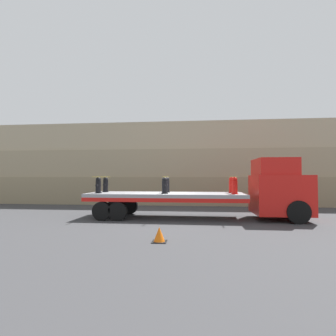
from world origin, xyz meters
TOP-DOWN VIEW (x-y plane):
  - ground_plane at (0.00, 0.00)m, footprint 120.00×120.00m
  - rock_cliff at (0.00, 7.46)m, footprint 60.00×3.30m
  - truck_cab at (5.93, 0.00)m, footprint 2.63×2.66m
  - flatbed_trailer at (-0.55, 0.00)m, footprint 8.26×2.66m
  - fire_hydrant_black_near_0 at (-3.53, -0.56)m, footprint 0.35×0.56m
  - fire_hydrant_black_far_0 at (-3.53, 0.56)m, footprint 0.35×0.56m
  - fire_hydrant_black_near_1 at (0.00, -0.56)m, footprint 0.35×0.56m
  - fire_hydrant_black_far_1 at (0.00, 0.56)m, footprint 0.35×0.56m
  - fire_hydrant_red_near_2 at (3.53, -0.56)m, footprint 0.35×0.56m
  - fire_hydrant_red_far_2 at (3.53, 0.56)m, footprint 0.35×0.56m
  - cargo_strap_rear at (-3.53, 0.00)m, footprint 0.05×2.76m
  - cargo_strap_middle at (0.00, 0.00)m, footprint 0.05×2.76m
  - cargo_strap_front at (3.53, 0.00)m, footprint 0.05×2.76m
  - traffic_cone at (0.37, -5.19)m, footprint 0.49×0.49m

SIDE VIEW (x-z plane):
  - ground_plane at x=0.00m, z-range 0.00..0.00m
  - traffic_cone at x=0.37m, z-range -0.01..0.49m
  - flatbed_trailer at x=-0.55m, z-range 0.40..1.73m
  - truck_cab at x=5.93m, z-range 0.01..3.12m
  - fire_hydrant_black_near_0 at x=-3.53m, z-range 1.31..2.17m
  - fire_hydrant_black_far_0 at x=-3.53m, z-range 1.31..2.17m
  - fire_hydrant_black_near_1 at x=0.00m, z-range 1.31..2.17m
  - fire_hydrant_black_far_1 at x=0.00m, z-range 1.31..2.17m
  - fire_hydrant_red_near_2 at x=3.53m, z-range 1.31..2.17m
  - fire_hydrant_red_far_2 at x=3.53m, z-range 1.31..2.17m
  - cargo_strap_rear at x=-3.53m, z-range 2.18..2.19m
  - cargo_strap_middle at x=0.00m, z-range 2.18..2.19m
  - cargo_strap_front at x=3.53m, z-range 2.18..2.19m
  - rock_cliff at x=0.00m, z-range 0.00..6.50m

